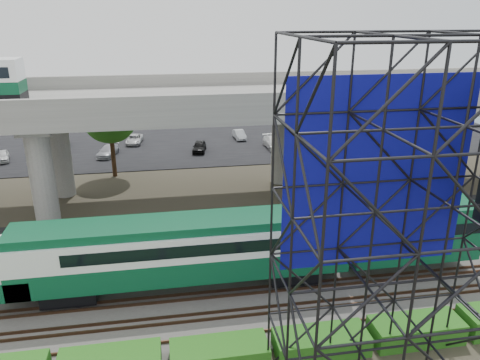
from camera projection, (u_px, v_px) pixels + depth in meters
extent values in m
plane|color=#474233|center=(192.00, 311.00, 26.01)|extent=(140.00, 140.00, 0.00)
cube|color=slate|center=(189.00, 289.00, 27.83)|extent=(90.00, 12.00, 0.20)
cube|color=black|center=(182.00, 229.00, 35.73)|extent=(90.00, 5.00, 0.08)
cube|color=black|center=(172.00, 146.00, 57.51)|extent=(90.00, 18.00, 0.08)
cube|color=#43546E|center=(167.00, 111.00, 77.90)|extent=(140.00, 40.00, 0.03)
cube|color=#472D1E|center=(196.00, 338.00, 23.40)|extent=(90.00, 0.08, 0.16)
cube|color=#472D1E|center=(193.00, 321.00, 24.73)|extent=(90.00, 0.08, 0.16)
cube|color=#472D1E|center=(193.00, 314.00, 25.25)|extent=(90.00, 0.08, 0.16)
cube|color=#472D1E|center=(191.00, 299.00, 26.58)|extent=(90.00, 0.08, 0.16)
cube|color=#472D1E|center=(190.00, 294.00, 27.10)|extent=(90.00, 0.08, 0.16)
cube|color=#472D1E|center=(188.00, 280.00, 28.44)|extent=(90.00, 0.08, 0.16)
cube|color=#472D1E|center=(188.00, 276.00, 28.96)|extent=(90.00, 0.08, 0.16)
cube|color=#472D1E|center=(186.00, 264.00, 30.29)|extent=(90.00, 0.08, 0.16)
cube|color=#472D1E|center=(186.00, 260.00, 30.81)|extent=(90.00, 0.08, 0.16)
cube|color=#472D1E|center=(185.00, 249.00, 32.14)|extent=(90.00, 0.08, 0.16)
cube|color=black|center=(71.00, 290.00, 26.53)|extent=(3.00, 2.20, 0.90)
cube|color=black|center=(292.00, 270.00, 28.59)|extent=(3.00, 2.20, 0.90)
cube|color=#0A4C2C|center=(185.00, 262.00, 27.17)|extent=(19.00, 3.00, 1.40)
cube|color=white|center=(184.00, 240.00, 26.67)|extent=(19.00, 3.00, 1.50)
cube|color=#0A4C2C|center=(183.00, 224.00, 26.33)|extent=(19.00, 2.60, 0.50)
cube|color=black|center=(201.00, 238.00, 26.82)|extent=(15.00, 3.06, 0.70)
ellipsoid|color=white|center=(8.00, 263.00, 25.35)|extent=(3.60, 3.00, 3.20)
cube|color=#0A4C2C|center=(12.00, 279.00, 25.71)|extent=(2.60, 3.00, 1.10)
cube|color=#0A4C2C|center=(410.00, 229.00, 29.05)|extent=(8.00, 3.00, 3.40)
cube|color=#9E9B93|center=(174.00, 104.00, 37.91)|extent=(80.00, 12.00, 1.20)
cube|color=#9E9B93|center=(176.00, 103.00, 32.19)|extent=(80.00, 0.50, 1.10)
cube|color=#9E9B93|center=(171.00, 80.00, 42.85)|extent=(80.00, 0.50, 1.10)
cylinder|color=#9E9B93|center=(43.00, 179.00, 34.65)|extent=(1.80, 1.80, 8.00)
cylinder|color=#9E9B93|center=(60.00, 152.00, 41.13)|extent=(1.80, 1.80, 8.00)
cube|color=#9E9B93|center=(46.00, 120.00, 36.63)|extent=(2.40, 9.00, 0.60)
cylinder|color=#9E9B93|center=(302.00, 165.00, 37.82)|extent=(1.80, 1.80, 8.00)
cylinder|color=#9E9B93|center=(281.00, 142.00, 44.31)|extent=(1.80, 1.80, 8.00)
cube|color=#9E9B93|center=(292.00, 111.00, 39.80)|extent=(2.40, 9.00, 0.60)
cylinder|color=#9E9B93|center=(454.00, 134.00, 47.17)|extent=(1.80, 1.80, 8.00)
cube|color=#0C0E88|center=(377.00, 175.00, 19.48)|extent=(8.10, 0.08, 8.25)
cube|color=#1D5E15|center=(219.00, 354.00, 22.01)|extent=(4.60, 1.80, 1.03)
cube|color=#1D5E15|center=(321.00, 342.00, 22.81)|extent=(4.60, 1.80, 1.01)
cube|color=#1D5E15|center=(416.00, 330.00, 23.58)|extent=(4.60, 1.80, 1.12)
cylinder|color=#382314|center=(348.00, 180.00, 39.00)|extent=(0.44, 0.44, 4.80)
ellipsoid|color=#1D5E15|center=(351.00, 143.00, 37.91)|extent=(4.94, 4.94, 4.18)
cylinder|color=#382314|center=(113.00, 153.00, 46.48)|extent=(0.44, 0.44, 4.80)
ellipsoid|color=#1D5E15|center=(110.00, 122.00, 45.39)|extent=(4.94, 4.94, 4.18)
imported|color=silver|center=(2.00, 156.00, 51.56)|extent=(2.16, 3.59, 1.14)
imported|color=gray|center=(64.00, 142.00, 57.10)|extent=(1.71, 3.58, 1.13)
imported|color=#9EA0A6|center=(108.00, 151.00, 53.36)|extent=(2.61, 4.31, 1.17)
imported|color=#BEBEBE|center=(135.00, 139.00, 58.44)|extent=(2.21, 4.07, 1.08)
imported|color=black|center=(199.00, 146.00, 55.01)|extent=(2.10, 3.82, 1.23)
imported|color=#B3B7BB|center=(239.00, 135.00, 60.55)|extent=(1.43, 3.47, 1.12)
imported|color=white|center=(274.00, 143.00, 56.42)|extent=(2.15, 4.65, 1.32)
imported|color=#BBBDC3|center=(296.00, 132.00, 61.75)|extent=(2.65, 4.47, 1.16)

